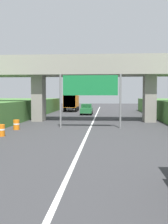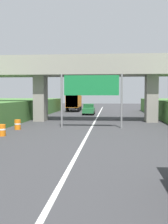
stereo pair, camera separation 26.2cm
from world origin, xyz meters
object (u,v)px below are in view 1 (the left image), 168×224
at_px(construction_barrel_3, 1,130).
at_px(construction_barrel_4, 16,125).
at_px(truck_orange, 72,101).
at_px(overhead_highway_sign, 90,89).
at_px(car_green, 87,109).

xyz_separation_m(construction_barrel_3, construction_barrel_4, (-0.11, 4.07, 0.00)).
distance_m(truck_orange, construction_barrel_4, 28.75).
bearing_deg(overhead_highway_sign, car_green, 94.95).
height_order(overhead_highway_sign, truck_orange, overhead_highway_sign).
bearing_deg(truck_orange, construction_barrel_3, -92.61).
relative_size(overhead_highway_sign, construction_barrel_3, 6.53).
distance_m(car_green, construction_barrel_3, 24.27).
distance_m(car_green, construction_barrel_4, 20.34).
relative_size(overhead_highway_sign, truck_orange, 0.81).
relative_size(overhead_highway_sign, car_green, 1.43).
xyz_separation_m(truck_orange, car_green, (3.45, -8.98, -1.08)).
relative_size(truck_orange, construction_barrel_3, 8.11).
xyz_separation_m(truck_orange, construction_barrel_3, (-1.49, -32.73, -1.47)).
bearing_deg(car_green, overhead_highway_sign, -85.05).
distance_m(overhead_highway_sign, car_green, 18.13).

